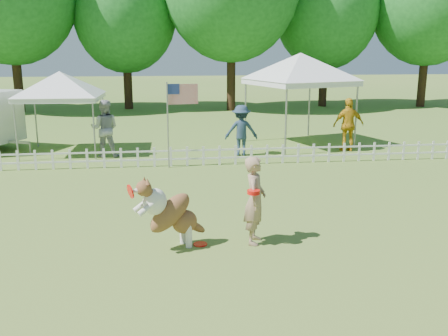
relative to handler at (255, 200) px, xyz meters
name	(u,v)px	position (x,y,z in m)	size (l,w,h in m)	color
ground	(222,257)	(-0.68, -0.59, -0.82)	(120.00, 120.00, 0.00)	#356620
picket_fence	(195,156)	(-0.68, 6.41, -0.52)	(22.00, 0.08, 0.60)	silver
handler	(255,200)	(0.00, 0.00, 0.00)	(0.60, 0.39, 1.63)	#9D7B5E
dog	(171,213)	(-1.53, -0.09, -0.14)	(1.30, 0.43, 1.35)	brown
frisbee_on_turf	(200,244)	(-1.01, 0.00, -0.80)	(0.26, 0.26, 0.02)	red
canopy_tent_left	(62,114)	(-5.05, 8.91, 0.55)	(2.64, 2.64, 2.72)	white
canopy_tent_right	(299,101)	(3.38, 9.46, 0.83)	(3.19, 3.19, 3.30)	white
flag_pole	(168,126)	(-1.50, 6.24, 0.47)	(0.99, 0.10, 2.57)	gray
spectator_a	(105,129)	(-3.56, 8.07, 0.13)	(0.92, 0.72, 1.90)	#9D9CA2
spectator_b	(241,130)	(0.95, 7.77, 0.03)	(1.10, 0.63, 1.70)	#24374D
spectator_c	(348,125)	(4.78, 8.02, 0.12)	(1.09, 0.46, 1.87)	#C58C17
tree_left	(10,2)	(-9.68, 20.91, 5.18)	(7.40, 7.40, 12.00)	#1B5F1F
tree_center_left	(125,24)	(-3.68, 21.91, 4.08)	(6.00, 6.00, 9.80)	#1B5F1F
tree_right	(326,20)	(8.32, 21.91, 4.38)	(6.20, 6.20, 10.40)	#1B5F1F
tree_far_right	(429,11)	(14.32, 20.91, 4.88)	(7.00, 7.00, 11.40)	#1B5F1F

